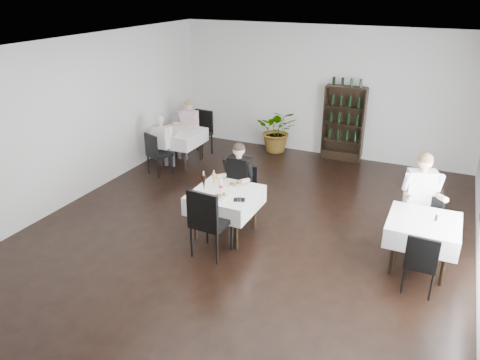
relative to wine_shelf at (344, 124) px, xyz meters
name	(u,v)px	position (x,y,z in m)	size (l,w,h in m)	color
room_shell	(242,151)	(-0.60, -4.31, 0.65)	(9.00, 9.00, 9.00)	black
wine_shelf	(344,124)	(0.00, 0.00, 0.00)	(0.90, 0.28, 1.75)	black
main_table	(225,200)	(-0.90, -4.31, -0.23)	(1.03, 1.03, 0.77)	black
left_table	(179,137)	(-3.30, -1.81, -0.23)	(0.98, 0.98, 0.77)	black
right_table	(423,230)	(2.10, -4.01, -0.23)	(0.98, 0.98, 0.77)	black
potted_tree	(278,130)	(-1.56, -0.11, -0.31)	(0.96, 0.83, 1.07)	#2B571D
main_chair_far	(244,188)	(-0.92, -3.50, -0.34)	(0.44, 0.45, 0.88)	black
main_chair_near	(208,219)	(-0.83, -5.04, -0.21)	(0.54, 0.55, 1.12)	black
left_chair_far	(201,130)	(-3.15, -1.06, -0.24)	(0.52, 0.53, 1.06)	black
left_chair_near	(156,152)	(-3.37, -2.64, -0.31)	(0.56, 0.56, 0.93)	black
right_chair_far	(425,220)	(2.10, -3.42, -0.35)	(0.52, 0.52, 0.87)	black
right_chair_near	(421,260)	(2.15, -4.67, -0.34)	(0.42, 0.42, 0.89)	black
diner_main	(237,177)	(-0.94, -3.78, -0.03)	(0.54, 0.54, 1.41)	#3F3F47
diner_left_far	(188,124)	(-3.36, -1.31, -0.06)	(0.53, 0.55, 1.35)	#3F3F47
diner_left_near	(162,138)	(-3.41, -2.32, -0.12)	(0.48, 0.49, 1.26)	#3F3F47
diner_right_far	(422,194)	(1.99, -3.37, 0.04)	(0.66, 0.70, 1.53)	#3F3F47
plate_far	(234,184)	(-0.87, -4.02, -0.06)	(0.22, 0.22, 0.07)	white
plate_near	(220,196)	(-0.87, -4.54, -0.06)	(0.25, 0.25, 0.07)	white
pilsner_dark	(204,182)	(-1.24, -4.40, 0.06)	(0.08, 0.08, 0.33)	black
pilsner_lager	(214,180)	(-1.14, -4.24, 0.05)	(0.07, 0.07, 0.30)	gold
coke_bottle	(221,186)	(-0.97, -4.32, 0.02)	(0.06, 0.06, 0.23)	silver
napkin_cutlery	(239,200)	(-0.56, -4.50, -0.07)	(0.21, 0.19, 0.02)	black
pepper_mill	(436,218)	(2.24, -3.95, -0.03)	(0.04, 0.04, 0.09)	black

